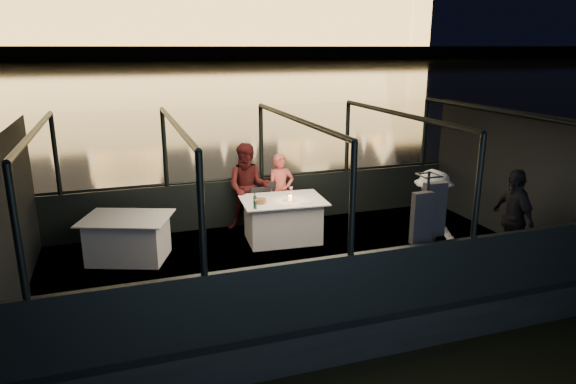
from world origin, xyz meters
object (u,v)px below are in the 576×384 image
object	(u,v)px
dining_table_aft	(128,237)
coat_stand	(424,236)
chair_port_left	(263,210)
person_man_maroon	(248,192)
wine_bottle	(255,200)
person_woman_coral	(281,189)
chair_port_right	(280,207)
dining_table_central	(283,220)
passenger_dark	(513,214)
passenger_stripe	(431,216)

from	to	relation	value
dining_table_aft	coat_stand	size ratio (longest dim) A/B	0.76
chair_port_left	person_man_maroon	bearing A→B (deg)	121.58
coat_stand	wine_bottle	world-z (taller)	coat_stand
coat_stand	dining_table_aft	bearing A→B (deg)	144.76
dining_table_aft	coat_stand	world-z (taller)	coat_stand
person_woman_coral	wine_bottle	xyz separation A→B (m)	(-0.80, -1.08, 0.17)
chair_port_right	coat_stand	size ratio (longest dim) A/B	0.51
person_woman_coral	chair_port_left	bearing A→B (deg)	-147.76
dining_table_central	chair_port_left	distance (m)	0.51
dining_table_aft	person_man_maroon	size ratio (longest dim) A/B	0.82
dining_table_aft	person_woman_coral	xyz separation A→B (m)	(2.84, 0.73, 0.36)
passenger_dark	chair_port_right	bearing A→B (deg)	-125.70
coat_stand	wine_bottle	size ratio (longest dim) A/B	6.74
dining_table_central	coat_stand	size ratio (longest dim) A/B	0.81
chair_port_left	chair_port_right	bearing A→B (deg)	8.40
chair_port_right	passenger_dark	xyz separation A→B (m)	(2.96, -2.70, 0.40)
coat_stand	passenger_dark	bearing A→B (deg)	15.05
chair_port_right	person_woman_coral	xyz separation A→B (m)	(0.08, 0.18, 0.30)
passenger_dark	wine_bottle	size ratio (longest dim) A/B	5.89
chair_port_right	passenger_stripe	size ratio (longest dim) A/B	0.58
coat_stand	person_woman_coral	distance (m)	3.53
wine_bottle	person_woman_coral	bearing A→B (deg)	53.52
dining_table_central	person_man_maroon	size ratio (longest dim) A/B	0.87
person_woman_coral	person_man_maroon	world-z (taller)	person_man_maroon
passenger_dark	coat_stand	bearing A→B (deg)	-68.31
chair_port_left	person_woman_coral	distance (m)	0.59
person_woman_coral	person_man_maroon	bearing A→B (deg)	-179.84
person_woman_coral	passenger_stripe	world-z (taller)	passenger_stripe
person_man_maroon	dining_table_aft	bearing A→B (deg)	-143.14
chair_port_right	wine_bottle	distance (m)	1.23
person_woman_coral	passenger_stripe	xyz separation A→B (m)	(1.60, -2.58, 0.10)
person_man_maroon	passenger_stripe	distance (m)	3.41
dining_table_aft	passenger_stripe	size ratio (longest dim) A/B	0.86
dining_table_aft	chair_port_left	world-z (taller)	chair_port_left
chair_port_right	dining_table_aft	bearing A→B (deg)	173.47
person_man_maroon	wine_bottle	xyz separation A→B (m)	(-0.16, -1.08, 0.17)
passenger_stripe	passenger_dark	bearing A→B (deg)	-107.22
passenger_dark	wine_bottle	world-z (taller)	passenger_dark
chair_port_right	coat_stand	distance (m)	3.40
person_man_maroon	wine_bottle	distance (m)	1.10
person_man_maroon	wine_bottle	size ratio (longest dim) A/B	6.24
chair_port_left	wine_bottle	size ratio (longest dim) A/B	3.14
chair_port_right	wine_bottle	xyz separation A→B (m)	(-0.71, -0.89, 0.47)
chair_port_left	person_man_maroon	world-z (taller)	person_man_maroon
dining_table_central	dining_table_aft	bearing A→B (deg)	-179.72
person_woman_coral	person_man_maroon	size ratio (longest dim) A/B	0.86
passenger_dark	dining_table_central	bearing A→B (deg)	-118.48
dining_table_central	chair_port_right	xyz separation A→B (m)	(0.11, 0.54, 0.06)
passenger_dark	chair_port_left	bearing A→B (deg)	-121.66
coat_stand	passenger_dark	distance (m)	2.01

